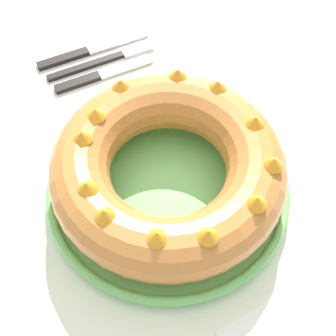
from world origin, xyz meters
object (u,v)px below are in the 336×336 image
object	(u,v)px
serving_dish	(168,188)
bundt_cake	(168,168)
fork	(109,59)
serving_knife	(86,52)
cake_knife	(98,76)

from	to	relation	value
serving_dish	bundt_cake	distance (m)	0.05
fork	serving_knife	xyz separation A→B (m)	(-0.03, -0.03, -0.00)
fork	serving_knife	size ratio (longest dim) A/B	0.94
fork	serving_dish	bearing A→B (deg)	-9.67
serving_dish	serving_knife	bearing A→B (deg)	-178.98
serving_dish	cake_knife	size ratio (longest dim) A/B	1.95
serving_dish	fork	bearing A→B (deg)	175.36
bundt_cake	serving_knife	xyz separation A→B (m)	(-0.31, -0.01, -0.06)
serving_dish	serving_knife	distance (m)	0.31
bundt_cake	fork	xyz separation A→B (m)	(-0.28, 0.02, -0.06)
serving_knife	cake_knife	bearing A→B (deg)	2.30
cake_knife	fork	bearing A→B (deg)	132.60
bundt_cake	serving_knife	bearing A→B (deg)	-178.97
serving_dish	bundt_cake	size ratio (longest dim) A/B	1.09
bundt_cake	cake_knife	world-z (taller)	bundt_cake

